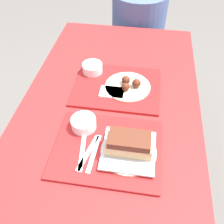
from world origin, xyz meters
TOP-DOWN VIEW (x-y plane):
  - ground_plane at (0.00, 0.00)m, footprint 12.00×12.00m
  - picnic_table at (0.00, 0.00)m, footprint 0.80×1.57m
  - picnic_bench_far at (0.00, 1.01)m, footprint 0.76×0.28m
  - tray_near at (0.03, -0.18)m, footprint 0.41×0.32m
  - tray_far at (0.02, 0.18)m, footprint 0.41×0.32m
  - bowl_coleslaw_near at (-0.08, -0.09)m, footprint 0.10×0.10m
  - brisket_sandwich_plate at (0.11, -0.19)m, footprint 0.21×0.21m
  - plastic_fork_near at (-0.04, -0.22)m, footprint 0.06×0.17m
  - plastic_knife_near at (-0.01, -0.22)m, footprint 0.03×0.17m
  - plastic_spoon_near at (-0.06, -0.22)m, footprint 0.04×0.17m
  - condiment_packet at (0.03, -0.11)m, footprint 0.04×0.03m
  - bowl_coleslaw_far at (-0.12, 0.27)m, footprint 0.10×0.10m
  - wings_plate_far at (0.07, 0.18)m, footprint 0.21×0.21m
  - napkin_far at (-0.00, 0.13)m, footprint 0.11×0.08m
  - person_seated_across at (0.06, 1.01)m, footprint 0.38×0.38m

SIDE VIEW (x-z plane):
  - ground_plane at x=0.00m, z-range 0.00..0.00m
  - picnic_bench_far at x=0.00m, z-range 0.14..0.56m
  - picnic_table at x=0.00m, z-range 0.27..1.03m
  - person_seated_across at x=0.06m, z-range 0.36..1.03m
  - tray_near at x=0.03m, z-range 0.75..0.76m
  - tray_far at x=0.02m, z-range 0.75..0.76m
  - plastic_fork_near at x=-0.04m, z-range 0.76..0.77m
  - plastic_knife_near at x=-0.01m, z-range 0.76..0.77m
  - plastic_spoon_near at x=-0.06m, z-range 0.76..0.77m
  - condiment_packet at x=0.03m, z-range 0.76..0.77m
  - napkin_far at x=0.00m, z-range 0.76..0.77m
  - wings_plate_far at x=0.07m, z-range 0.75..0.80m
  - bowl_coleslaw_near at x=-0.08m, z-range 0.77..0.81m
  - bowl_coleslaw_far at x=-0.12m, z-range 0.77..0.81m
  - brisket_sandwich_plate at x=0.11m, z-range 0.75..0.84m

